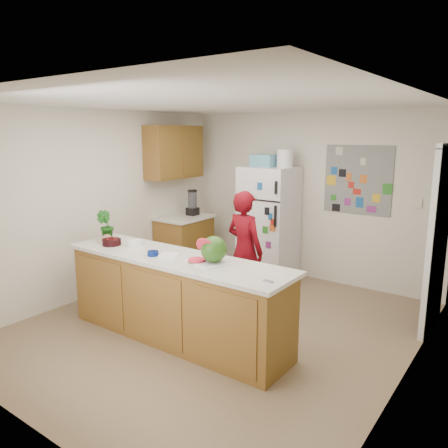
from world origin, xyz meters
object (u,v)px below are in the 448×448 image
Objects in this scene: refrigerator at (269,223)px; person at (245,250)px; watermelon at (214,249)px; cherry_bowl at (112,242)px.

refrigerator reaches higher than person.
person reaches higher than watermelon.
watermelon is at bearing 117.06° from person.
refrigerator is 8.01× the size of cherry_bowl.
watermelon is 1.40m from cherry_bowl.
person is 7.08× the size of cherry_bowl.
refrigerator reaches higher than watermelon.
refrigerator is 2.45m from watermelon.
refrigerator is 6.45× the size of watermelon.
person is at bearing 50.46° from cherry_bowl.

